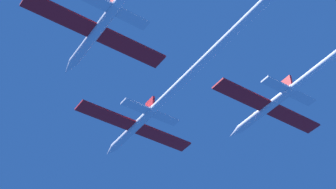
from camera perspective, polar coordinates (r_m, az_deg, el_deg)
jet_lead at (r=65.66m, az=4.17°, el=3.92°), size 18.39×60.83×3.05m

